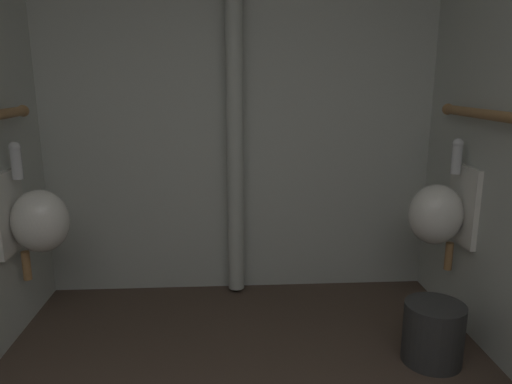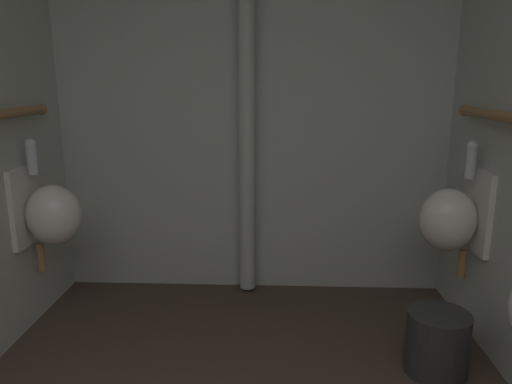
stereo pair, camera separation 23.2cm
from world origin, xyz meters
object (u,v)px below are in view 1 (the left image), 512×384
Objects in this scene: urinal_right_far at (440,212)px; urinal_left_mid at (36,219)px; standpipe_back_wall at (235,99)px; waste_bin at (433,333)px.

urinal_left_mid is at bearing 179.99° from urinal_right_far.
urinal_right_far is (2.20, -0.00, 0.00)m from urinal_left_mid.
standpipe_back_wall is at bearing 23.99° from urinal_left_mid.
urinal_left_mid is 2.20m from urinal_right_far.
standpipe_back_wall reaches higher than urinal_right_far.
urinal_left_mid is 1.00× the size of urinal_right_far.
urinal_right_far is at bearing -22.85° from standpipe_back_wall.
urinal_left_mid is 2.13m from waste_bin.
standpipe_back_wall reaches higher than urinal_left_mid.
waste_bin is (0.96, -0.88, -1.11)m from standpipe_back_wall.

